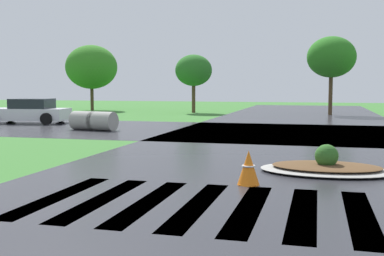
# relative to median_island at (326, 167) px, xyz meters

# --- Properties ---
(asphalt_roadway) EXTENTS (10.84, 80.00, 0.01)m
(asphalt_roadway) POSITION_rel_median_island_xyz_m (-1.33, 1.31, -0.13)
(asphalt_roadway) COLOR #2B2B30
(asphalt_roadway) RESTS_ON ground
(asphalt_cross_road) EXTENTS (90.00, 9.75, 0.01)m
(asphalt_cross_road) POSITION_rel_median_island_xyz_m (-1.33, 9.89, -0.13)
(asphalt_cross_road) COLOR #2B2B30
(asphalt_cross_road) RESTS_ON ground
(crosswalk_stripes) EXTENTS (7.65, 3.54, 0.01)m
(crosswalk_stripes) POSITION_rel_median_island_xyz_m (-1.33, -3.90, -0.13)
(crosswalk_stripes) COLOR white
(crosswalk_stripes) RESTS_ON ground
(median_island) EXTENTS (3.16, 2.04, 0.68)m
(median_island) POSITION_rel_median_island_xyz_m (0.00, 0.00, 0.00)
(median_island) COLOR #9E9B93
(median_island) RESTS_ON ground
(car_silver_hatch) EXTENTS (4.72, 2.59, 1.38)m
(car_silver_hatch) POSITION_rel_median_island_xyz_m (-15.95, 11.76, 0.51)
(car_silver_hatch) COLOR silver
(car_silver_hatch) RESTS_ON ground
(drainage_pipe_stack) EXTENTS (2.36, 1.26, 0.89)m
(drainage_pipe_stack) POSITION_rel_median_island_xyz_m (-10.47, 8.75, 0.31)
(drainage_pipe_stack) COLOR #9E9B93
(drainage_pipe_stack) RESTS_ON ground
(traffic_cone) EXTENTS (0.47, 0.47, 0.73)m
(traffic_cone) POSITION_rel_median_island_xyz_m (-1.61, -1.95, 0.23)
(traffic_cone) COLOR orange
(traffic_cone) RESTS_ON ground
(background_treeline) EXTENTS (40.68, 5.71, 5.64)m
(background_treeline) POSITION_rel_median_island_xyz_m (-4.89, 25.24, 3.59)
(background_treeline) COLOR #4C3823
(background_treeline) RESTS_ON ground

